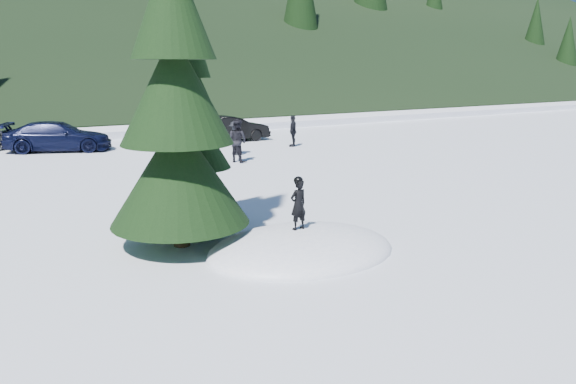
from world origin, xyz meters
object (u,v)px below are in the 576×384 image
adult_2 (235,138)px  car_5 (231,129)px  spruce_short (197,147)px  car_4 (166,133)px  spruce_tall (176,104)px  adult_0 (237,141)px  car_3 (58,136)px  child_skier (298,205)px  adult_1 (293,131)px

adult_2 → car_5: 4.80m
spruce_short → car_4: bearing=74.3°
adult_2 → spruce_tall: bearing=-16.0°
spruce_tall → car_5: 18.59m
adult_2 → car_5: size_ratio=0.37×
adult_0 → adult_2: 2.03m
car_3 → adult_2: bearing=-107.0°
spruce_tall → adult_2: spruce_tall is taller
child_skier → spruce_tall: bearing=-42.4°
spruce_short → child_skier: bearing=-68.1°
child_skier → car_3: size_ratio=0.23×
adult_2 → adult_1: bearing=119.5°
adult_1 → car_4: size_ratio=0.44×
adult_1 → car_4: 6.78m
spruce_short → child_skier: 3.42m
spruce_tall → child_skier: 3.56m
car_4 → car_5: 3.55m
adult_1 → car_3: (-10.78, 4.51, -0.08)m
spruce_tall → car_3: bearing=90.0°
adult_0 → adult_2: size_ratio=1.18×
child_skier → adult_1: child_skier is taller
adult_0 → car_4: adult_0 is taller
spruce_short → adult_0: (5.21, 8.46, -1.17)m
adult_2 → car_3: bearing=-113.3°
spruce_short → car_4: (4.31, 15.32, -1.47)m
spruce_short → child_skier: (1.22, -3.03, -1.04)m
adult_0 → car_3: (-6.22, 7.37, -0.21)m
spruce_tall → adult_2: bearing=59.2°
adult_1 → car_5: 3.97m
adult_0 → adult_2: adult_0 is taller
spruce_tall → car_4: bearing=72.4°
spruce_tall → adult_0: size_ratio=4.59×
adult_1 → adult_2: adult_1 is taller
spruce_short → adult_2: bearing=59.9°
spruce_short → spruce_tall: bearing=-125.5°
adult_0 → car_4: (-0.90, 6.87, -0.30)m
car_3 → adult_0: bearing=-118.7°
adult_0 → spruce_tall: bearing=123.2°
adult_1 → car_5: size_ratio=0.38×
adult_0 → adult_1: (4.56, 2.86, -0.13)m
adult_0 → adult_1: size_ratio=1.15×
child_skier → car_4: size_ratio=0.31×
adult_0 → car_5: size_ratio=0.43×
adult_2 → car_5: bearing=172.5°
spruce_tall → spruce_short: (1.00, 1.40, -1.22)m
spruce_short → adult_2: spruce_short is taller
child_skier → adult_1: bearing=-126.9°
car_4 → adult_2: bearing=174.5°
spruce_short → adult_1: spruce_short is taller
adult_1 → adult_2: size_ratio=1.02×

